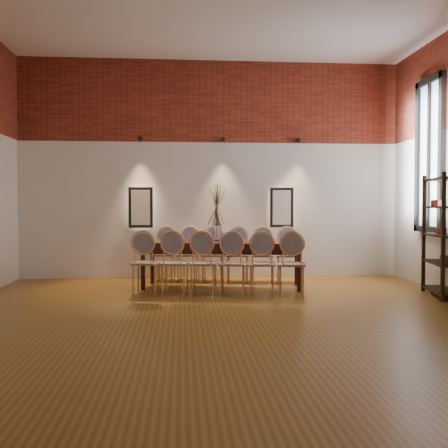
{
  "coord_description": "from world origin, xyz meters",
  "views": [
    {
      "loc": [
        -0.56,
        -6.2,
        1.33
      ],
      "look_at": [
        0.1,
        1.84,
        1.05
      ],
      "focal_mm": 42.0,
      "sensor_mm": 36.0,
      "label": 1
    }
  ],
  "objects": [
    {
      "name": "shelving_rack",
      "position": [
        3.28,
        1.17,
        0.9
      ],
      "size": [
        0.55,
        1.05,
        1.8
      ],
      "primitive_type": null,
      "rotation": [
        0.0,
        0.0,
        -0.17
      ],
      "color": "black",
      "rests_on": "floor"
    },
    {
      "name": "chair_far_c",
      "position": [
        -0.01,
        2.97,
        0.47
      ],
      "size": [
        0.5,
        0.5,
        0.94
      ],
      "primitive_type": null,
      "rotation": [
        0.0,
        0.0,
        2.98
      ],
      "color": "#E49F64",
      "rests_on": "floor"
    },
    {
      "name": "niche_right",
      "position": [
        1.3,
        3.45,
        1.3
      ],
      "size": [
        0.36,
        0.06,
        0.66
      ],
      "primitive_type": "cube",
      "color": "#FFEAC6",
      "rests_on": "wall_back"
    },
    {
      "name": "window_mullion",
      "position": [
        3.44,
        2.0,
        2.15
      ],
      "size": [
        0.06,
        0.06,
        2.4
      ],
      "primitive_type": "cube",
      "color": "black",
      "rests_on": "wall_right"
    },
    {
      "name": "spot_fixture_right",
      "position": [
        1.6,
        3.42,
        2.55
      ],
      "size": [
        0.08,
        0.1,
        0.08
      ],
      "primitive_type": "cylinder",
      "rotation": [
        1.57,
        0.0,
        0.0
      ],
      "color": "black",
      "rests_on": "wall_back"
    },
    {
      "name": "vase",
      "position": [
        0.01,
        2.25,
        0.9
      ],
      "size": [
        0.14,
        0.14,
        0.3
      ],
      "primitive_type": "cylinder",
      "color": "silver",
      "rests_on": "dining_table"
    },
    {
      "name": "dining_table",
      "position": [
        0.1,
        2.24,
        0.38
      ],
      "size": [
        2.71,
        1.24,
        0.75
      ],
      "primitive_type": "cube",
      "rotation": [
        0.0,
        0.0,
        -0.16
      ],
      "color": "#341612",
      "rests_on": "floor"
    },
    {
      "name": "chair_near_b",
      "position": [
        -0.66,
        1.66,
        0.47
      ],
      "size": [
        0.5,
        0.5,
        0.94
      ],
      "primitive_type": null,
      "rotation": [
        0.0,
        0.0,
        -0.16
      ],
      "color": "#E49F64",
      "rests_on": "floor"
    },
    {
      "name": "chair_near_e",
      "position": [
        0.63,
        1.45,
        0.47
      ],
      "size": [
        0.5,
        0.5,
        0.94
      ],
      "primitive_type": null,
      "rotation": [
        0.0,
        0.0,
        -0.16
      ],
      "color": "#E49F64",
      "rests_on": "floor"
    },
    {
      "name": "spot_fixture_left",
      "position": [
        -1.3,
        3.42,
        2.55
      ],
      "size": [
        0.08,
        0.1,
        0.08
      ],
      "primitive_type": "cylinder",
      "rotation": [
        1.57,
        0.0,
        0.0
      ],
      "color": "black",
      "rests_on": "wall_back"
    },
    {
      "name": "dried_branches",
      "position": [
        0.01,
        2.25,
        1.35
      ],
      "size": [
        0.5,
        0.5,
        0.7
      ],
      "primitive_type": null,
      "color": "#443B29",
      "rests_on": "vase"
    },
    {
      "name": "chair_near_a",
      "position": [
        -1.09,
        1.72,
        0.47
      ],
      "size": [
        0.5,
        0.5,
        0.94
      ],
      "primitive_type": null,
      "rotation": [
        0.0,
        0.0,
        -0.16
      ],
      "color": "#E49F64",
      "rests_on": "floor"
    },
    {
      "name": "window_glass",
      "position": [
        3.46,
        2.0,
        2.15
      ],
      "size": [
        0.02,
        0.78,
        2.38
      ],
      "primitive_type": "cube",
      "color": "silver",
      "rests_on": "wall_right"
    },
    {
      "name": "chair_far_f",
      "position": [
        1.28,
        2.76,
        0.47
      ],
      "size": [
        0.5,
        0.5,
        0.94
      ],
      "primitive_type": null,
      "rotation": [
        0.0,
        0.0,
        2.98
      ],
      "color": "#E49F64",
      "rests_on": "floor"
    },
    {
      "name": "wall_back",
      "position": [
        0.0,
        3.55,
        2.0
      ],
      "size": [
        7.0,
        0.1,
        4.0
      ],
      "primitive_type": "cube",
      "color": "silver",
      "rests_on": "ground"
    },
    {
      "name": "spot_fixture_mid",
      "position": [
        0.2,
        3.42,
        2.55
      ],
      "size": [
        0.08,
        0.1,
        0.08
      ],
      "primitive_type": "cylinder",
      "rotation": [
        1.57,
        0.0,
        0.0
      ],
      "color": "black",
      "rests_on": "wall_back"
    },
    {
      "name": "chair_far_a",
      "position": [
        -0.87,
        3.1,
        0.47
      ],
      "size": [
        0.5,
        0.5,
        0.94
      ],
      "primitive_type": null,
      "rotation": [
        0.0,
        0.0,
        2.98
      ],
      "color": "#E49F64",
      "rests_on": "floor"
    },
    {
      "name": "chair_far_b",
      "position": [
        -0.44,
        3.03,
        0.47
      ],
      "size": [
        0.5,
        0.5,
        0.94
      ],
      "primitive_type": null,
      "rotation": [
        0.0,
        0.0,
        2.98
      ],
      "color": "#E49F64",
      "rests_on": "floor"
    },
    {
      "name": "brick_band_back",
      "position": [
        0.0,
        3.48,
        3.25
      ],
      "size": [
        7.0,
        0.02,
        1.5
      ],
      "primitive_type": "cube",
      "color": "maroon",
      "rests_on": "ground"
    },
    {
      "name": "chair_near_d",
      "position": [
        0.2,
        1.52,
        0.47
      ],
      "size": [
        0.5,
        0.5,
        0.94
      ],
      "primitive_type": null,
      "rotation": [
        0.0,
        0.0,
        -0.16
      ],
      "color": "#E49F64",
      "rests_on": "floor"
    },
    {
      "name": "niche_left",
      "position": [
        -1.3,
        3.45,
        1.3
      ],
      "size": [
        0.36,
        0.06,
        0.66
      ],
      "primitive_type": "cube",
      "color": "#FFEAC6",
      "rests_on": "wall_back"
    },
    {
      "name": "window_frame",
      "position": [
        3.44,
        2.0,
        2.15
      ],
      "size": [
        0.08,
        0.9,
        2.5
      ],
      "primitive_type": "cube",
      "color": "black",
      "rests_on": "wall_right"
    },
    {
      "name": "floor",
      "position": [
        0.0,
        0.0,
        -0.01
      ],
      "size": [
        7.0,
        7.0,
        0.02
      ],
      "primitive_type": "cube",
      "color": "brown",
      "rests_on": "ground"
    },
    {
      "name": "chair_far_d",
      "position": [
        0.42,
        2.9,
        0.47
      ],
      "size": [
        0.5,
        0.5,
        0.94
      ],
      "primitive_type": null,
      "rotation": [
        0.0,
        0.0,
        2.98
      ],
      "color": "#E49F64",
      "rests_on": "floor"
    },
    {
      "name": "bowl",
      "position": [
        -0.19,
        2.24,
        0.84
      ],
      "size": [
        0.24,
        0.24,
        0.18
      ],
      "primitive_type": "ellipsoid",
      "color": "brown",
      "rests_on": "dining_table"
    },
    {
      "name": "chair_far_e",
      "position": [
        0.85,
        2.83,
        0.47
      ],
      "size": [
        0.5,
        0.5,
        0.94
      ],
      "primitive_type": null,
      "rotation": [
        0.0,
        0.0,
        2.98
      ],
      "color": "#E49F64",
      "rests_on": "floor"
    },
    {
      "name": "chair_near_f",
      "position": [
        1.06,
        1.38,
        0.47
      ],
      "size": [
        0.5,
        0.5,
        0.94
      ],
      "primitive_type": null,
      "rotation": [
        0.0,
        0.0,
        -0.16
      ],
      "color": "#E49F64",
      "rests_on": "floor"
    },
    {
      "name": "wall_front",
      "position": [
        0.0,
        -3.55,
        2.0
      ],
      "size": [
        7.0,
        0.1,
        4.0
      ],
      "primitive_type": "cube",
      "color": "silver",
      "rests_on": "ground"
    },
    {
      "name": "book",
      "position": [
        -0.0,
        2.47,
        0.77
      ],
      "size": [
        0.29,
        0.22,
        0.03
      ],
      "primitive_type": "cube",
      "rotation": [
        0.0,
        0.0,
        -0.16
      ],
      "color": "#832174",
      "rests_on": "dining_table"
    },
    {
      "name": "chair_near_c",
      "position": [
        -0.23,
        1.59,
        0.47
      ],
      "size": [
        0.5,
        0.5,
        0.94
      ],
      "primitive_type": null,
      "rotation": [
        0.0,
        0.0,
        -0.16
      ],
      "color": "#E49F64",
      "rests_on": "floor"
    }
  ]
}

